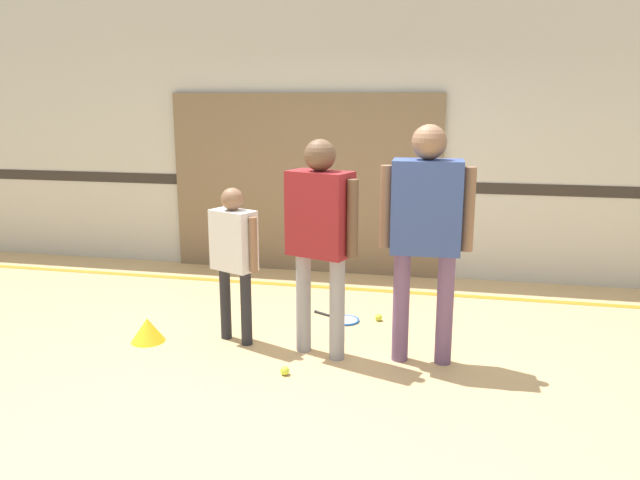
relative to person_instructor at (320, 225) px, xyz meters
The scene contains 11 objects.
ground_plane 1.04m from the person_instructor, 37.01° to the right, with size 16.00×16.00×0.00m, color tan.
wall_back 2.48m from the person_instructor, 88.70° to the left, with size 16.00×0.07×3.20m.
wall_panel 2.45m from the person_instructor, 106.39° to the left, with size 3.09×0.05×2.03m.
floor_stripe 2.03m from the person_instructor, 88.21° to the left, with size 14.40×0.10×0.01m.
person_instructor is the anchor object (origin of this frame).
person_student_left 0.79m from the person_instructor, behind, with size 0.45×0.33×1.29m.
person_student_right 0.79m from the person_instructor, ahead, with size 0.68×0.29×1.80m.
racket_spare_on_floor 1.30m from the person_instructor, 86.72° to the left, with size 0.50×0.36×0.03m.
tennis_ball_near_instructor 1.11m from the person_instructor, 112.18° to the right, with size 0.07×0.07×0.07m, color #CCE038.
tennis_ball_by_spare_racket 1.37m from the person_instructor, 66.83° to the left, with size 0.07×0.07×0.07m, color #CCE038.
training_cone 1.73m from the person_instructor, behind, with size 0.28×0.28×0.20m.
Camera 1 is at (0.91, -4.45, 1.99)m, focal length 35.00 mm.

